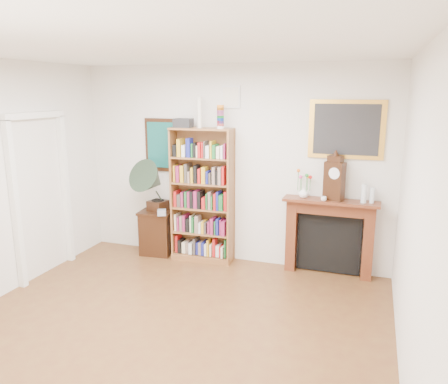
{
  "coord_description": "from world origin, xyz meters",
  "views": [
    {
      "loc": [
        1.89,
        -3.32,
        2.43
      ],
      "look_at": [
        0.2,
        1.6,
        1.22
      ],
      "focal_mm": 35.0,
      "sensor_mm": 36.0,
      "label": 1
    }
  ],
  "objects_px": {
    "fireplace": "(330,231)",
    "mantel_clock": "(334,179)",
    "bottle_left": "(364,194)",
    "side_cabinet": "(157,233)",
    "bottle_right": "(372,195)",
    "flower_vase": "(304,192)",
    "cd_stack": "(162,213)",
    "bookshelf": "(202,188)",
    "gramophone": "(153,182)",
    "teacup": "(324,199)"
  },
  "relations": [
    {
      "from": "fireplace",
      "to": "mantel_clock",
      "type": "xyz_separation_m",
      "value": [
        0.03,
        -0.04,
        0.72
      ]
    },
    {
      "from": "fireplace",
      "to": "bottle_right",
      "type": "relative_size",
      "value": 6.2
    },
    {
      "from": "bottle_right",
      "to": "fireplace",
      "type": "bearing_deg",
      "value": 174.22
    },
    {
      "from": "fireplace",
      "to": "bottle_left",
      "type": "relative_size",
      "value": 5.17
    },
    {
      "from": "side_cabinet",
      "to": "bottle_right",
      "type": "height_order",
      "value": "bottle_right"
    },
    {
      "from": "bookshelf",
      "to": "teacup",
      "type": "height_order",
      "value": "bookshelf"
    },
    {
      "from": "bookshelf",
      "to": "side_cabinet",
      "type": "distance_m",
      "value": 1.05
    },
    {
      "from": "fireplace",
      "to": "teacup",
      "type": "xyz_separation_m",
      "value": [
        -0.09,
        -0.14,
        0.47
      ]
    },
    {
      "from": "flower_vase",
      "to": "teacup",
      "type": "bearing_deg",
      "value": -20.93
    },
    {
      "from": "bottle_right",
      "to": "flower_vase",
      "type": "bearing_deg",
      "value": 178.94
    },
    {
      "from": "cd_stack",
      "to": "mantel_clock",
      "type": "height_order",
      "value": "mantel_clock"
    },
    {
      "from": "side_cabinet",
      "to": "gramophone",
      "type": "height_order",
      "value": "gramophone"
    },
    {
      "from": "side_cabinet",
      "to": "bottle_left",
      "type": "xyz_separation_m",
      "value": [
        2.94,
        0.03,
        0.83
      ]
    },
    {
      "from": "flower_vase",
      "to": "cd_stack",
      "type": "bearing_deg",
      "value": -173.64
    },
    {
      "from": "cd_stack",
      "to": "bottle_left",
      "type": "xyz_separation_m",
      "value": [
        2.76,
        0.18,
        0.45
      ]
    },
    {
      "from": "teacup",
      "to": "flower_vase",
      "type": "bearing_deg",
      "value": 159.07
    },
    {
      "from": "fireplace",
      "to": "gramophone",
      "type": "distance_m",
      "value": 2.59
    },
    {
      "from": "flower_vase",
      "to": "gramophone",
      "type": "bearing_deg",
      "value": -176.18
    },
    {
      "from": "fireplace",
      "to": "flower_vase",
      "type": "height_order",
      "value": "flower_vase"
    },
    {
      "from": "fireplace",
      "to": "mantel_clock",
      "type": "distance_m",
      "value": 0.72
    },
    {
      "from": "fireplace",
      "to": "bookshelf",
      "type": "bearing_deg",
      "value": -176.38
    },
    {
      "from": "fireplace",
      "to": "cd_stack",
      "type": "bearing_deg",
      "value": -172.9
    },
    {
      "from": "gramophone",
      "to": "bottle_left",
      "type": "distance_m",
      "value": 2.94
    },
    {
      "from": "bookshelf",
      "to": "gramophone",
      "type": "bearing_deg",
      "value": -175.54
    },
    {
      "from": "flower_vase",
      "to": "bottle_left",
      "type": "bearing_deg",
      "value": -2.87
    },
    {
      "from": "gramophone",
      "to": "mantel_clock",
      "type": "distance_m",
      "value": 2.57
    },
    {
      "from": "side_cabinet",
      "to": "mantel_clock",
      "type": "bearing_deg",
      "value": -4.04
    },
    {
      "from": "gramophone",
      "to": "teacup",
      "type": "distance_m",
      "value": 2.45
    },
    {
      "from": "bookshelf",
      "to": "gramophone",
      "type": "distance_m",
      "value": 0.74
    },
    {
      "from": "mantel_clock",
      "to": "teacup",
      "type": "distance_m",
      "value": 0.29
    },
    {
      "from": "cd_stack",
      "to": "teacup",
      "type": "height_order",
      "value": "teacup"
    },
    {
      "from": "teacup",
      "to": "bottle_right",
      "type": "distance_m",
      "value": 0.6
    },
    {
      "from": "side_cabinet",
      "to": "bottle_left",
      "type": "bearing_deg",
      "value": -4.83
    },
    {
      "from": "fireplace",
      "to": "side_cabinet",
      "type": "bearing_deg",
      "value": -176.75
    },
    {
      "from": "teacup",
      "to": "bottle_right",
      "type": "height_order",
      "value": "bottle_right"
    },
    {
      "from": "bottle_right",
      "to": "teacup",
      "type": "bearing_deg",
      "value": -171.35
    },
    {
      "from": "flower_vase",
      "to": "bottle_left",
      "type": "height_order",
      "value": "bottle_left"
    },
    {
      "from": "flower_vase",
      "to": "fireplace",
      "type": "bearing_deg",
      "value": 5.54
    },
    {
      "from": "bookshelf",
      "to": "mantel_clock",
      "type": "xyz_separation_m",
      "value": [
        1.83,
        0.04,
        0.24
      ]
    },
    {
      "from": "bookshelf",
      "to": "cd_stack",
      "type": "bearing_deg",
      "value": -165.84
    },
    {
      "from": "bookshelf",
      "to": "bottle_right",
      "type": "distance_m",
      "value": 2.3
    },
    {
      "from": "mantel_clock",
      "to": "bookshelf",
      "type": "bearing_deg",
      "value": -157.06
    },
    {
      "from": "fireplace",
      "to": "cd_stack",
      "type": "relative_size",
      "value": 10.33
    },
    {
      "from": "teacup",
      "to": "bottle_left",
      "type": "height_order",
      "value": "bottle_left"
    },
    {
      "from": "bottle_left",
      "to": "bottle_right",
      "type": "distance_m",
      "value": 0.11
    },
    {
      "from": "flower_vase",
      "to": "bottle_right",
      "type": "height_order",
      "value": "bottle_right"
    },
    {
      "from": "side_cabinet",
      "to": "mantel_clock",
      "type": "relative_size",
      "value": 1.16
    },
    {
      "from": "bookshelf",
      "to": "flower_vase",
      "type": "xyz_separation_m",
      "value": [
        1.44,
        0.05,
        0.03
      ]
    },
    {
      "from": "flower_vase",
      "to": "bottle_right",
      "type": "distance_m",
      "value": 0.87
    },
    {
      "from": "bottle_left",
      "to": "bookshelf",
      "type": "bearing_deg",
      "value": -179.66
    }
  ]
}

